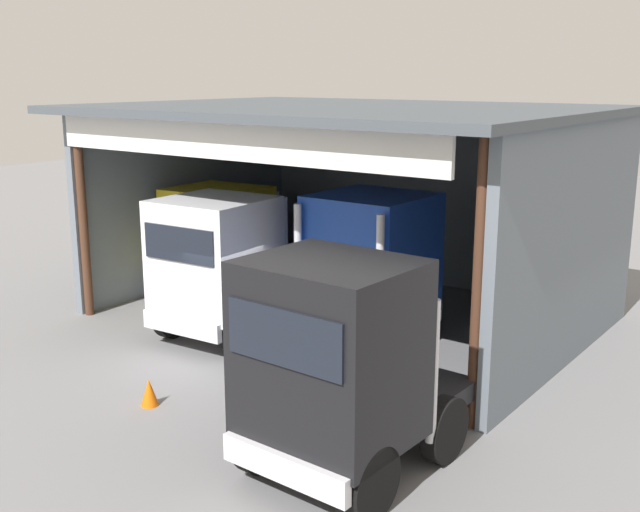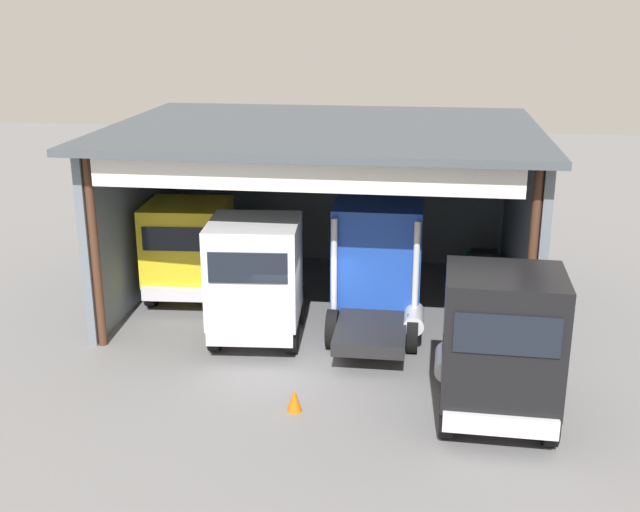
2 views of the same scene
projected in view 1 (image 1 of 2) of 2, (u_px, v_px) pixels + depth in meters
The scene contains 9 objects.
ground_plane at pixel (240, 362), 17.60m from camera, with size 80.00×80.00×0.00m, color slate.
workshop_shed at pixel (366, 173), 20.73m from camera, with size 12.61×9.77×5.68m.
truck_yellow_center_bay at pixel (225, 237), 22.91m from camera, with size 2.92×5.09×3.22m.
truck_white_right_bay at pixel (220, 264), 18.84m from camera, with size 2.82×4.51×3.56m.
truck_blue_left_bay at pixel (366, 269), 18.10m from camera, with size 2.67×5.17×3.71m.
truck_black_yard_outside at pixel (339, 365), 12.18m from camera, with size 2.71×4.63×3.70m.
oil_drum at pixel (563, 305), 20.50m from camera, with size 0.58×0.58×0.85m, color #197233.
tool_cart at pixel (570, 307), 20.05m from camera, with size 0.90×0.60×1.00m, color black.
traffic_cone at pixel (149, 392), 15.21m from camera, with size 0.36×0.36×0.56m, color orange.
Camera 1 is at (11.39, -12.15, 6.45)m, focal length 42.86 mm.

